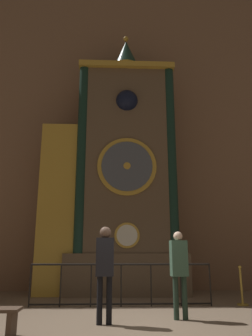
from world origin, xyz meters
TOP-DOWN VIEW (x-y plane):
  - ground_plane at (0.00, 0.00)m, footprint 28.00×28.00m
  - cathedral_back_wall at (-0.09, 5.73)m, footprint 24.00×0.32m
  - clock_tower at (-0.18, 4.55)m, footprint 4.86×1.83m
  - railing_fence at (-0.03, 2.15)m, footprint 4.60×0.05m
  - visitor_near at (-0.41, 0.05)m, footprint 0.35×0.23m
  - visitor_far at (1.12, 0.45)m, footprint 0.36×0.25m
  - stanchion_post at (3.08, 2.23)m, footprint 0.28×0.28m

SIDE VIEW (x-z plane):
  - ground_plane at x=0.00m, z-range 0.00..0.00m
  - stanchion_post at x=3.08m, z-range -0.18..0.80m
  - railing_fence at x=-0.03m, z-range 0.06..1.09m
  - visitor_far at x=1.12m, z-range 0.17..1.91m
  - visitor_near at x=-0.41m, z-range 0.20..2.00m
  - clock_tower at x=-0.18m, z-range -0.91..8.63m
  - cathedral_back_wall at x=-0.09m, z-range -0.01..12.56m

